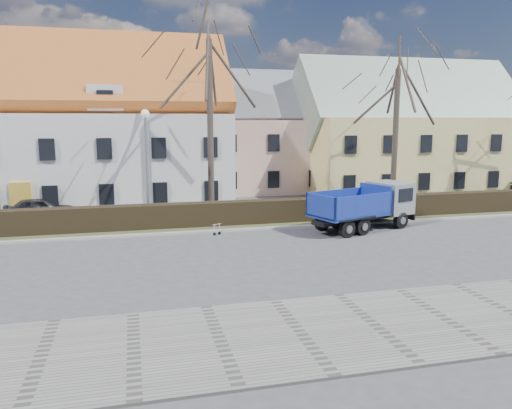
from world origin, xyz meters
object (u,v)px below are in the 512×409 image
object	(u,v)px
streetlight	(147,168)
parked_car_a	(40,209)
cart_frame	(213,229)
dump_truck	(360,207)

from	to	relation	value
streetlight	parked_car_a	xyz separation A→B (m)	(-6.16, 3.31, -2.56)
cart_frame	streetlight	bearing A→B (deg)	134.41
cart_frame	parked_car_a	size ratio (longest dim) A/B	0.18
dump_truck	cart_frame	xyz separation A→B (m)	(-7.81, 0.55, -0.93)
streetlight	parked_car_a	bearing A→B (deg)	151.75
cart_frame	parked_car_a	xyz separation A→B (m)	(-9.27, 6.48, 0.34)
dump_truck	cart_frame	size ratio (longest dim) A/B	8.78
parked_car_a	dump_truck	bearing A→B (deg)	-118.74
cart_frame	parked_car_a	bearing A→B (deg)	145.04
cart_frame	dump_truck	bearing A→B (deg)	-4.02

